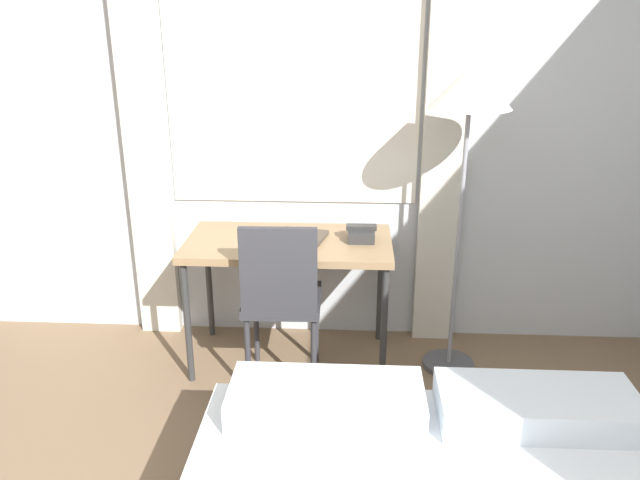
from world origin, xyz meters
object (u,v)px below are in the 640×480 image
desk (289,251)px  telephone (361,234)px  desk_chair (281,293)px  standing_lamp (469,110)px  book (302,236)px

desk → telephone: 0.41m
desk_chair → telephone: (0.41, 0.29, 0.23)m
standing_lamp → telephone: (-0.51, 0.06, -0.67)m
telephone → desk: bearing=-176.6°
desk_chair → book: desk_chair is taller
standing_lamp → telephone: bearing=172.9°
standing_lamp → book: standing_lamp is taller
desk → telephone: telephone is taller
desk → standing_lamp: bearing=-2.5°
desk_chair → telephone: bearing=34.5°
desk_chair → telephone: desk_chair is taller
desk_chair → book: 0.37m
desk → book: bearing=24.5°
desk → desk_chair: (-0.01, -0.27, -0.13)m
desk → standing_lamp: 1.19m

